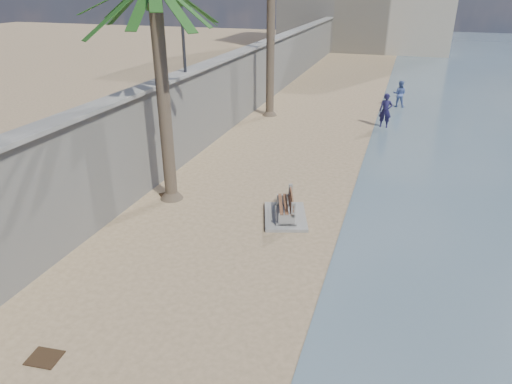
{
  "coord_description": "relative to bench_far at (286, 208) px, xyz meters",
  "views": [
    {
      "loc": [
        3.33,
        -4.66,
        6.84
      ],
      "look_at": [
        -0.5,
        7.0,
        1.2
      ],
      "focal_mm": 32.0,
      "sensor_mm": 36.0,
      "label": 1
    }
  ],
  "objects": [
    {
      "name": "bench_far",
      "position": [
        0.0,
        0.0,
        0.0
      ],
      "size": [
        1.81,
        2.2,
        0.79
      ],
      "color": "gray",
      "rests_on": "ground_plane"
    },
    {
      "name": "seawall",
      "position": [
        -5.39,
        12.11,
        1.4
      ],
      "size": [
        0.45,
        70.0,
        3.5
      ],
      "primitive_type": "cube",
      "color": "gray",
      "rests_on": "ground_plane"
    },
    {
      "name": "person_b",
      "position": [
        2.81,
        16.08,
        0.52
      ],
      "size": [
        0.86,
        0.68,
        1.74
      ],
      "primitive_type": "imported",
      "rotation": [
        0.0,
        0.0,
        3.1
      ],
      "color": "#5167A8",
      "rests_on": "ground_plane"
    },
    {
      "name": "person_a",
      "position": [
        2.29,
        11.35,
        0.66
      ],
      "size": [
        0.74,
        0.51,
        2.01
      ],
      "primitive_type": "imported",
      "rotation": [
        0.0,
        0.0,
        -0.03
      ],
      "color": "#181439",
      "rests_on": "ground_plane"
    },
    {
      "name": "debris_c",
      "position": [
        -4.35,
        0.3,
        -0.33
      ],
      "size": [
        0.78,
        0.78,
        0.03
      ],
      "primitive_type": "cube",
      "rotation": [
        0.0,
        0.0,
        2.33
      ],
      "color": "#382616",
      "rests_on": "ground_plane"
    },
    {
      "name": "wall_cap",
      "position": [
        -5.39,
        12.11,
        3.2
      ],
      "size": [
        0.8,
        70.0,
        0.12
      ],
      "primitive_type": "cube",
      "color": "gray",
      "rests_on": "seawall"
    },
    {
      "name": "debris_b",
      "position": [
        -3.04,
        -7.32,
        -0.33
      ],
      "size": [
        0.68,
        0.56,
        0.03
      ],
      "primitive_type": "cube",
      "rotation": [
        0.0,
        0.0,
        0.1
      ],
      "color": "#382616",
      "rests_on": "ground_plane"
    }
  ]
}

